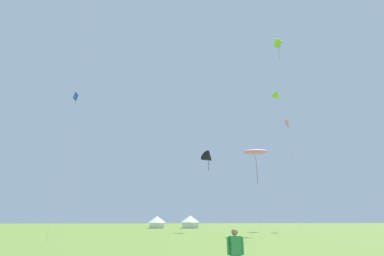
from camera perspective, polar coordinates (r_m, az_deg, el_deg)
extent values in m
cone|color=#99DB2D|center=(77.38, 17.27, 6.57)|extent=(3.47, 3.45, 2.85)
cylinder|color=#B2B2B7|center=(70.44, 18.47, -5.73)|extent=(1.59, 2.43, 34.58)
ellipsoid|color=pink|center=(42.74, 13.46, -5.03)|extent=(4.01, 2.34, 1.11)
cylinder|color=#A9627C|center=(42.16, 13.76, -8.77)|extent=(0.09, 0.09, 4.24)
cylinder|color=#B2B2B7|center=(41.38, 13.92, -13.08)|extent=(0.53, 0.56, 12.12)
cube|color=pink|center=(67.06, 19.72, 1.02)|extent=(0.90, 2.75, 2.69)
cylinder|color=#B2B2B7|center=(64.01, 21.39, -9.00)|extent=(0.79, 0.75, 23.94)
cube|color=#99DB2D|center=(54.82, 17.96, 16.90)|extent=(0.87, 1.92, 1.93)
cylinder|color=olive|center=(53.55, 18.22, 14.93)|extent=(0.06, 0.06, 3.47)
cylinder|color=#B2B2B7|center=(46.64, 19.83, 0.36)|extent=(0.86, 0.97, 33.50)
cylinder|color=#B2B2B7|center=(33.43, -22.97, 10.46)|extent=(0.78, 1.52, 35.42)
cube|color=blue|center=(56.69, -23.74, 6.22)|extent=(1.47, 1.53, 2.05)
cylinder|color=#B2B2B7|center=(52.33, -24.75, -6.02)|extent=(1.74, 0.74, 24.82)
cone|color=black|center=(54.53, 3.56, -6.44)|extent=(3.68, 3.52, 3.03)
cylinder|color=black|center=(54.19, 3.59, -8.15)|extent=(0.08, 0.08, 2.06)
cylinder|color=#B2B2B7|center=(52.48, 2.90, -13.73)|extent=(1.81, 1.60, 14.07)
cube|color=#338C4C|center=(9.72, 9.29, -23.71)|extent=(0.39, 0.28, 0.60)
sphere|color=#9E7051|center=(9.70, 9.15, -21.24)|extent=(0.22, 0.22, 0.22)
cylinder|color=#338C4C|center=(9.66, 7.80, -23.81)|extent=(0.09, 0.09, 0.55)
cylinder|color=#338C4C|center=(9.79, 10.76, -23.60)|extent=(0.09, 0.09, 0.55)
cube|color=white|center=(75.78, -7.59, -20.08)|extent=(3.78, 3.78, 1.42)
cone|color=white|center=(75.77, -7.54, -18.92)|extent=(4.73, 4.73, 1.65)
cube|color=white|center=(76.40, -0.43, -20.20)|extent=(4.02, 4.02, 1.51)
cone|color=white|center=(76.39, -0.42, -18.97)|extent=(5.02, 5.02, 1.76)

